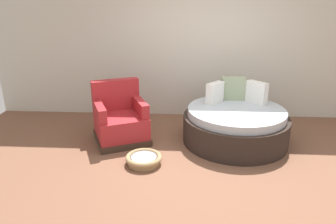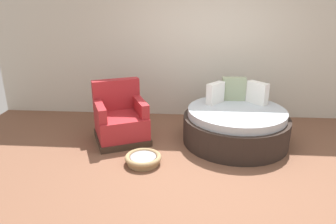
# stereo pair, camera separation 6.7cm
# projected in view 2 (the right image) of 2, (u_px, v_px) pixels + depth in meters

# --- Properties ---
(ground_plane) EXTENTS (8.00, 8.00, 0.02)m
(ground_plane) POSITION_uv_depth(u_px,v_px,m) (206.00, 166.00, 4.31)
(ground_plane) COLOR brown
(back_wall) EXTENTS (8.00, 0.12, 3.09)m
(back_wall) POSITION_uv_depth(u_px,v_px,m) (205.00, 35.00, 5.71)
(back_wall) COLOR beige
(back_wall) RESTS_ON ground_plane
(round_daybed) EXTENTS (1.65, 1.65, 0.94)m
(round_daybed) POSITION_uv_depth(u_px,v_px,m) (236.00, 125.00, 4.96)
(round_daybed) COLOR #2D231E
(round_daybed) RESTS_ON ground_plane
(red_armchair) EXTENTS (1.05, 1.05, 0.94)m
(red_armchair) POSITION_uv_depth(u_px,v_px,m) (120.00, 120.00, 5.02)
(red_armchair) COLOR #38281E
(red_armchair) RESTS_ON ground_plane
(pet_basket) EXTENTS (0.51, 0.51, 0.13)m
(pet_basket) POSITION_uv_depth(u_px,v_px,m) (143.00, 159.00, 4.34)
(pet_basket) COLOR #9E7F56
(pet_basket) RESTS_ON ground_plane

